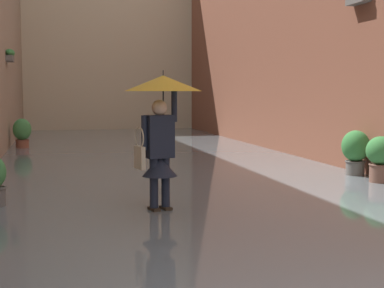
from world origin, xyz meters
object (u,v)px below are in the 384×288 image
Objects in this scene: potted_plant_near_left at (381,158)px; potted_plant_mid_right at (22,132)px; person_wading at (161,111)px; potted_plant_mid_left at (356,151)px.

potted_plant_mid_right reaches higher than potted_plant_near_left.
potted_plant_near_left is 10.87m from potted_plant_mid_right.
person_wading is 2.11× the size of potted_plant_mid_left.
potted_plant_near_left is at bearing 88.97° from potted_plant_mid_left.
potted_plant_mid_left reaches higher than potted_plant_near_left.
potted_plant_near_left is 0.95× the size of potted_plant_mid_left.
potted_plant_mid_right is (6.85, -7.50, -0.03)m from potted_plant_mid_left.
person_wading reaches higher than potted_plant_near_left.
potted_plant_mid_right is (6.84, -8.45, 0.00)m from potted_plant_near_left.
potted_plant_mid_right is at bearing -51.04° from potted_plant_near_left.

